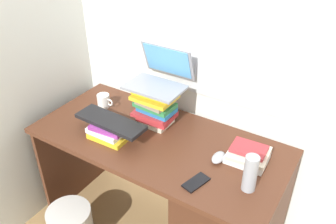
% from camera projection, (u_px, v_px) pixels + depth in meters
% --- Properties ---
extents(wall_back, '(6.00, 0.06, 2.60)m').
position_uv_depth(wall_back, '(194.00, 26.00, 1.97)').
color(wall_back, silver).
rests_on(wall_back, ground).
extents(wall_left, '(0.05, 6.00, 2.60)m').
position_uv_depth(wall_left, '(37.00, 19.00, 2.07)').
color(wall_left, silver).
rests_on(wall_left, ground).
extents(desk, '(1.44, 0.67, 0.76)m').
position_uv_depth(desk, '(211.00, 211.00, 2.00)').
color(desk, '#4C2819').
rests_on(desk, ground).
extents(book_stack_tall, '(0.25, 0.20, 0.23)m').
position_uv_depth(book_stack_tall, '(155.00, 105.00, 2.08)').
color(book_stack_tall, beige).
rests_on(book_stack_tall, desk).
extents(book_stack_keyboard_riser, '(0.23, 0.19, 0.08)m').
position_uv_depth(book_stack_keyboard_riser, '(111.00, 130.00, 2.00)').
color(book_stack_keyboard_riser, yellow).
rests_on(book_stack_keyboard_riser, desk).
extents(book_stack_side, '(0.21, 0.20, 0.08)m').
position_uv_depth(book_stack_side, '(248.00, 155.00, 1.82)').
color(book_stack_side, white).
rests_on(book_stack_side, desk).
extents(laptop, '(0.33, 0.29, 0.22)m').
position_uv_depth(laptop, '(160.00, 76.00, 2.03)').
color(laptop, gray).
rests_on(laptop, book_stack_tall).
extents(keyboard, '(0.42, 0.15, 0.02)m').
position_uv_depth(keyboard, '(110.00, 122.00, 1.98)').
color(keyboard, black).
rests_on(keyboard, book_stack_keyboard_riser).
extents(computer_mouse, '(0.06, 0.10, 0.04)m').
position_uv_depth(computer_mouse, '(218.00, 157.00, 1.83)').
color(computer_mouse, '#A5A8AD').
rests_on(computer_mouse, desk).
extents(mug, '(0.11, 0.08, 0.09)m').
position_uv_depth(mug, '(104.00, 101.00, 2.26)').
color(mug, white).
rests_on(mug, desk).
extents(water_bottle, '(0.07, 0.07, 0.19)m').
position_uv_depth(water_bottle, '(250.00, 173.00, 1.62)').
color(water_bottle, '#999EA5').
rests_on(water_bottle, desk).
extents(cell_phone, '(0.10, 0.15, 0.01)m').
position_uv_depth(cell_phone, '(196.00, 182.00, 1.70)').
color(cell_phone, black).
rests_on(cell_phone, desk).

